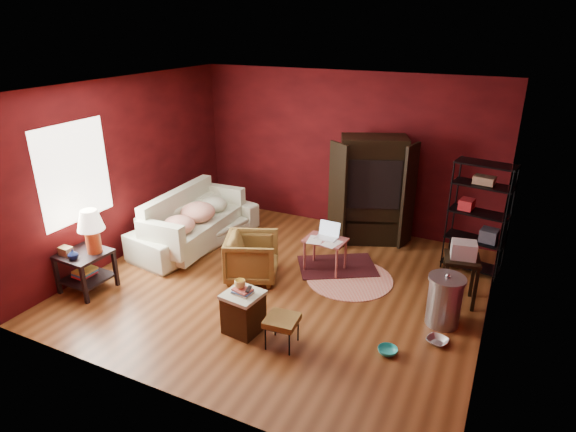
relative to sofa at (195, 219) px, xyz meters
The scene contains 18 objects.
room 2.20m from the sofa, 17.69° to the right, with size 5.54×5.04×2.84m.
sofa is the anchor object (origin of this frame).
armchair 1.58m from the sofa, 22.97° to the right, with size 0.73×0.68×0.75m, color black.
pet_bowl_steel 4.35m from the sofa, 13.65° to the right, with size 0.25×0.06×0.25m, color #ABADB2.
pet_bowl_turquoise 4.03m from the sofa, 21.53° to the right, with size 0.23×0.07×0.23m, color #26B2B0.
vase 2.17m from the sofa, 102.44° to the right, with size 0.14×0.14×0.14m, color #0D1843.
mug 2.67m from the sofa, 42.33° to the right, with size 0.13×0.11×0.13m, color #FAE17A.
side_table 1.94m from the sofa, 102.86° to the right, with size 0.63×0.63×1.20m.
sofa_cushions 0.06m from the sofa, 116.56° to the right, with size 0.91×2.09×0.86m.
hamper 2.71m from the sofa, 41.94° to the right, with size 0.48×0.48×0.61m.
footstool 3.17m from the sofa, 35.96° to the right, with size 0.40×0.40×0.38m.
rug_round 2.81m from the sofa, ahead, with size 1.51×1.51×0.01m.
rug_oriental 2.52m from the sofa, ahead, with size 1.41×1.27×0.01m.
laptop_desk 2.33m from the sofa, ahead, with size 0.63×0.50×0.75m.
tv_armoire 3.02m from the sofa, 28.54° to the left, with size 1.34×1.07×1.83m.
wire_shelving 4.51m from the sofa, 13.52° to the left, with size 0.89×0.50×1.71m.
small_stand 4.29m from the sofa, ahead, with size 0.52×0.52×0.89m.
trash_can 4.23m from the sofa, ahead, with size 0.58×0.58×0.71m.
Camera 1 is at (2.75, -5.48, 3.58)m, focal length 30.00 mm.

